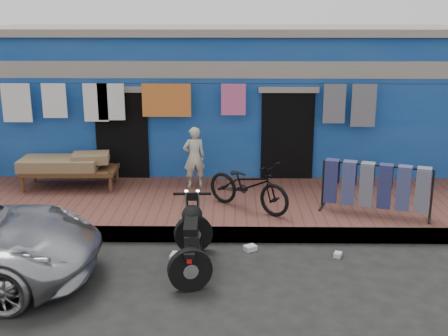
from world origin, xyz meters
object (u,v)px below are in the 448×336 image
bicycle (248,180)px  seated_person (194,157)px  jeans_rack (376,188)px  motorcycle (192,236)px  charpoy (71,171)px

bicycle → seated_person: bearing=75.6°
bicycle → jeans_rack: (2.23, -0.18, -0.08)m
bicycle → motorcycle: 2.19m
motorcycle → jeans_rack: size_ratio=0.83×
motorcycle → charpoy: motorcycle is taller
motorcycle → jeans_rack: jeans_rack is taller
jeans_rack → charpoy: bearing=165.8°
seated_person → motorcycle: bearing=77.6°
seated_person → charpoy: bearing=-13.8°
seated_person → motorcycle: (0.18, -3.34, -0.34)m
charpoy → seated_person: bearing=1.8°
seated_person → charpoy: (-2.51, -0.08, -0.29)m
charpoy → jeans_rack: 5.98m
seated_person → motorcycle: size_ratio=0.75×
bicycle → jeans_rack: bicycle is taller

